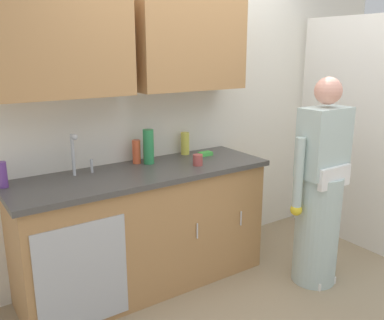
# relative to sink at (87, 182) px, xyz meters

# --- Properties ---
(ground_plane) EXTENTS (9.00, 9.00, 0.00)m
(ground_plane) POSITION_rel_sink_xyz_m (0.97, -0.71, -0.93)
(ground_plane) COLOR #998466
(kitchen_wall_with_uppers) EXTENTS (4.80, 0.44, 2.70)m
(kitchen_wall_with_uppers) POSITION_rel_sink_xyz_m (0.83, 0.29, 0.55)
(kitchen_wall_with_uppers) COLOR silver
(kitchen_wall_with_uppers) RESTS_ON ground
(closet_door_panel) EXTENTS (0.04, 1.10, 2.10)m
(closet_door_panel) POSITION_rel_sink_xyz_m (2.42, -0.31, 0.12)
(closet_door_panel) COLOR silver
(closet_door_panel) RESTS_ON ground
(counter_cabinet) EXTENTS (1.90, 0.62, 0.90)m
(counter_cabinet) POSITION_rel_sink_xyz_m (0.42, -0.01, -0.48)
(counter_cabinet) COLOR #B27F4C
(counter_cabinet) RESTS_ON ground
(countertop) EXTENTS (1.96, 0.66, 0.04)m
(countertop) POSITION_rel_sink_xyz_m (0.42, -0.01, -0.01)
(countertop) COLOR #474442
(countertop) RESTS_ON counter_cabinet
(sink) EXTENTS (0.50, 0.36, 0.35)m
(sink) POSITION_rel_sink_xyz_m (0.00, 0.00, 0.00)
(sink) COLOR #B7BABF
(sink) RESTS_ON counter_cabinet
(person_at_sink) EXTENTS (0.55, 0.34, 1.62)m
(person_at_sink) POSITION_rel_sink_xyz_m (1.57, -0.72, -0.23)
(person_at_sink) COLOR white
(person_at_sink) RESTS_ON ground
(bottle_water_tall) EXTENTS (0.06, 0.06, 0.19)m
(bottle_water_tall) POSITION_rel_sink_xyz_m (0.48, 0.19, 0.11)
(bottle_water_tall) COLOR #E05933
(bottle_water_tall) RESTS_ON countertop
(bottle_soap) EXTENTS (0.08, 0.08, 0.27)m
(bottle_soap) POSITION_rel_sink_xyz_m (0.55, 0.13, 0.15)
(bottle_soap) COLOR #2D8C4C
(bottle_soap) RESTS_ON countertop
(bottle_dish_liquid) EXTENTS (0.07, 0.07, 0.19)m
(bottle_dish_liquid) POSITION_rel_sink_xyz_m (0.95, 0.22, 0.11)
(bottle_dish_liquid) COLOR #D8D14C
(bottle_dish_liquid) RESTS_ON countertop
(bottle_cleaner_spray) EXTENTS (0.06, 0.06, 0.17)m
(bottle_cleaner_spray) POSITION_rel_sink_xyz_m (-0.51, 0.14, 0.10)
(bottle_cleaner_spray) COLOR #66388C
(bottle_cleaner_spray) RESTS_ON countertop
(cup_by_sink) EXTENTS (0.08, 0.08, 0.09)m
(cup_by_sink) POSITION_rel_sink_xyz_m (0.84, -0.13, 0.06)
(cup_by_sink) COLOR #B24C47
(cup_by_sink) RESTS_ON countertop
(sponge) EXTENTS (0.11, 0.07, 0.03)m
(sponge) POSITION_rel_sink_xyz_m (1.07, 0.09, 0.03)
(sponge) COLOR #4CBF4C
(sponge) RESTS_ON countertop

